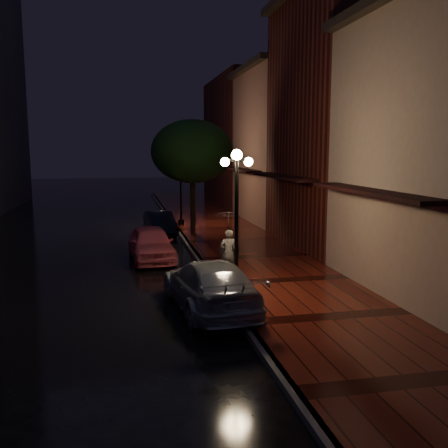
{
  "coord_description": "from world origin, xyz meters",
  "views": [
    {
      "loc": [
        -2.95,
        -19.19,
        4.48
      ],
      "look_at": [
        1.16,
        0.75,
        1.4
      ],
      "focal_mm": 40.0,
      "sensor_mm": 36.0,
      "label": 1
    }
  ],
  "objects": [
    {
      "name": "streetlamp_far",
      "position": [
        0.35,
        9.0,
        2.6
      ],
      "size": [
        0.96,
        0.36,
        4.31
      ],
      "color": "black",
      "rests_on": "sidewalk"
    },
    {
      "name": "ground",
      "position": [
        0.0,
        0.0,
        0.0
      ],
      "size": [
        120.0,
        120.0,
        0.0
      ],
      "primitive_type": "plane",
      "color": "black",
      "rests_on": "ground"
    },
    {
      "name": "pink_car",
      "position": [
        -1.85,
        0.76,
        0.7
      ],
      "size": [
        1.91,
        4.2,
        1.4
      ],
      "primitive_type": "imported",
      "rotation": [
        0.0,
        0.0,
        0.07
      ],
      "color": "#E15C6C",
      "rests_on": "ground"
    },
    {
      "name": "navy_car",
      "position": [
        -1.02,
        6.87,
        0.61
      ],
      "size": [
        1.64,
        3.8,
        1.22
      ],
      "primitive_type": "imported",
      "rotation": [
        0.0,
        0.0,
        0.1
      ],
      "color": "black",
      "rests_on": "ground"
    },
    {
      "name": "storefront_extra",
      "position": [
        7.0,
        20.0,
        5.0
      ],
      "size": [
        5.0,
        12.0,
        10.0
      ],
      "primitive_type": "cube",
      "color": "#511914",
      "rests_on": "ground"
    },
    {
      "name": "silver_car",
      "position": [
        -0.6,
        -5.83,
        0.7
      ],
      "size": [
        2.42,
        5.0,
        1.4
      ],
      "primitive_type": "imported",
      "rotation": [
        0.0,
        0.0,
        3.24
      ],
      "color": "#A0A1A8",
      "rests_on": "ground"
    },
    {
      "name": "woman_with_umbrella",
      "position": [
        0.6,
        -2.71,
        1.62
      ],
      "size": [
        0.93,
        0.94,
        2.23
      ],
      "rotation": [
        0.0,
        0.0,
        3.11
      ],
      "color": "silver",
      "rests_on": "sidewalk"
    },
    {
      "name": "storefront_far",
      "position": [
        7.0,
        10.0,
        4.5
      ],
      "size": [
        5.0,
        8.0,
        9.0
      ],
      "primitive_type": "cube",
      "color": "#8C5951",
      "rests_on": "ground"
    },
    {
      "name": "parking_meter",
      "position": [
        0.15,
        -3.84,
        0.88
      ],
      "size": [
        0.12,
        0.1,
        1.21
      ],
      "rotation": [
        0.0,
        0.0,
        -0.18
      ],
      "color": "black",
      "rests_on": "sidewalk"
    },
    {
      "name": "sidewalk",
      "position": [
        2.25,
        0.0,
        0.07
      ],
      "size": [
        4.5,
        60.0,
        0.15
      ],
      "primitive_type": "cube",
      "color": "#49130D",
      "rests_on": "ground"
    },
    {
      "name": "curb",
      "position": [
        0.0,
        0.0,
        0.07
      ],
      "size": [
        0.25,
        60.0,
        0.15
      ],
      "primitive_type": "cube",
      "color": "#595451",
      "rests_on": "ground"
    },
    {
      "name": "storefront_mid",
      "position": [
        7.0,
        2.0,
        5.5
      ],
      "size": [
        5.0,
        8.0,
        11.0
      ],
      "primitive_type": "cube",
      "color": "#511914",
      "rests_on": "ground"
    },
    {
      "name": "street_tree",
      "position": [
        0.61,
        5.99,
        4.24
      ],
      "size": [
        4.16,
        4.16,
        5.8
      ],
      "color": "black",
      "rests_on": "sidewalk"
    },
    {
      "name": "streetlamp_near",
      "position": [
        0.35,
        -5.0,
        2.6
      ],
      "size": [
        0.96,
        0.36,
        4.31
      ],
      "color": "black",
      "rests_on": "sidewalk"
    }
  ]
}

